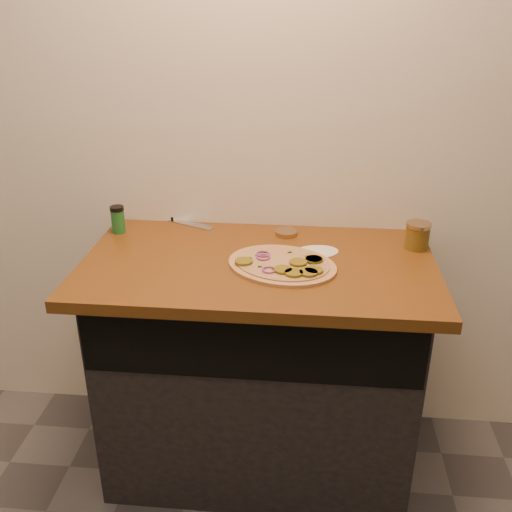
# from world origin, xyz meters

# --- Properties ---
(room_shell) EXTENTS (4.02, 3.52, 2.71)m
(room_shell) POSITION_xyz_m (0.00, 0.00, 1.70)
(room_shell) COLOR beige
(room_shell) RESTS_ON ground
(cabinet) EXTENTS (1.10, 0.60, 0.86)m
(cabinet) POSITION_xyz_m (0.00, 1.45, 0.43)
(cabinet) COLOR black
(cabinet) RESTS_ON ground
(countertop) EXTENTS (1.20, 0.70, 0.04)m
(countertop) POSITION_xyz_m (0.00, 1.42, 0.88)
(countertop) COLOR brown
(countertop) RESTS_ON cabinet
(pizza) EXTENTS (0.47, 0.47, 0.02)m
(pizza) POSITION_xyz_m (0.09, 1.37, 0.91)
(pizza) COLOR tan
(pizza) RESTS_ON countertop
(chefs_knife) EXTENTS (0.28, 0.15, 0.02)m
(chefs_knife) POSITION_xyz_m (-0.36, 1.75, 0.91)
(chefs_knife) COLOR #B7BAC1
(chefs_knife) RESTS_ON countertop
(mason_jar_lid) EXTENTS (0.09, 0.09, 0.02)m
(mason_jar_lid) POSITION_xyz_m (0.08, 1.65, 0.91)
(mason_jar_lid) COLOR tan
(mason_jar_lid) RESTS_ON countertop
(salsa_jar) EXTENTS (0.09, 0.09, 0.10)m
(salsa_jar) POSITION_xyz_m (0.55, 1.58, 0.95)
(salsa_jar) COLOR #A02810
(salsa_jar) RESTS_ON countertop
(spice_shaker) EXTENTS (0.05, 0.05, 0.10)m
(spice_shaker) POSITION_xyz_m (-0.55, 1.62, 0.95)
(spice_shaker) COLOR #1F6328
(spice_shaker) RESTS_ON countertop
(flour_spill) EXTENTS (0.19, 0.19, 0.00)m
(flour_spill) POSITION_xyz_m (0.20, 1.51, 0.90)
(flour_spill) COLOR silver
(flour_spill) RESTS_ON countertop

